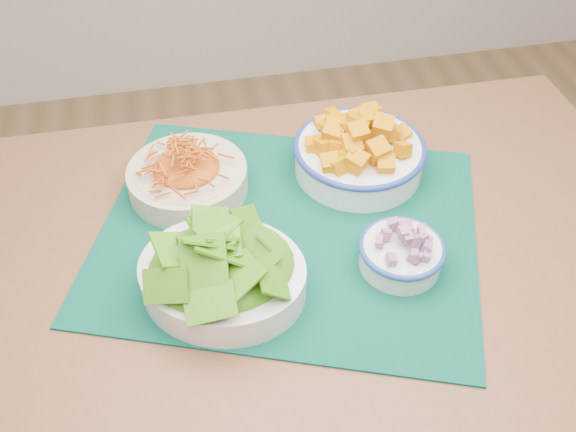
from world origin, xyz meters
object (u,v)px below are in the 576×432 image
at_px(table, 315,288).
at_px(lettuce_bowl, 222,268).
at_px(onion_bowl, 402,250).
at_px(placemat, 288,230).
at_px(squash_bowl, 360,148).
at_px(carrot_bowl, 187,174).

bearing_deg(table, lettuce_bowl, -159.36).
bearing_deg(table, onion_bowl, -28.34).
distance_m(placemat, lettuce_bowl, 0.17).
xyz_separation_m(placemat, squash_bowl, (0.15, 0.12, 0.05)).
xyz_separation_m(squash_bowl, lettuce_bowl, (-0.27, -0.23, -0.00)).
bearing_deg(table, carrot_bowl, 136.18).
relative_size(carrot_bowl, lettuce_bowl, 0.80).
height_order(placemat, carrot_bowl, carrot_bowl).
bearing_deg(placemat, carrot_bowl, 159.28).
bearing_deg(onion_bowl, table, 151.02).
bearing_deg(carrot_bowl, table, -44.46).
bearing_deg(lettuce_bowl, squash_bowl, 63.92).
height_order(carrot_bowl, squash_bowl, squash_bowl).
xyz_separation_m(table, placemat, (-0.04, 0.05, 0.10)).
height_order(carrot_bowl, onion_bowl, carrot_bowl).
relative_size(carrot_bowl, squash_bowl, 0.83).
height_order(table, onion_bowl, onion_bowl).
bearing_deg(lettuce_bowl, placemat, 65.66).
xyz_separation_m(table, squash_bowl, (0.12, 0.17, 0.15)).
xyz_separation_m(table, carrot_bowl, (-0.18, 0.18, 0.14)).
bearing_deg(squash_bowl, placemat, -141.98).
bearing_deg(carrot_bowl, squash_bowl, -2.22).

